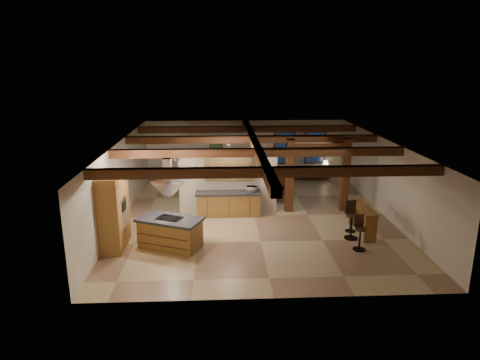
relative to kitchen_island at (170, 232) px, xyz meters
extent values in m
plane|color=#C7B684|center=(2.92, 2.75, -0.50)|extent=(12.00, 12.00, 0.00)
plane|color=beige|center=(2.92, 8.75, 0.95)|extent=(10.00, 0.00, 10.00)
plane|color=beige|center=(2.92, -3.25, 0.95)|extent=(10.00, 0.00, 10.00)
plane|color=beige|center=(-2.08, 2.75, 0.95)|extent=(0.00, 12.00, 12.00)
plane|color=beige|center=(7.92, 2.75, 0.95)|extent=(0.00, 12.00, 12.00)
plane|color=#3A1D12|center=(2.92, 2.75, 2.40)|extent=(12.00, 12.00, 0.00)
cube|color=#3F200F|center=(2.92, -1.25, 2.26)|extent=(10.00, 0.25, 0.28)
cube|color=#3F200F|center=(2.92, 1.45, 2.26)|extent=(10.00, 0.25, 0.28)
cube|color=#3F200F|center=(2.92, 4.05, 2.26)|extent=(10.00, 0.25, 0.28)
cube|color=#3F200F|center=(2.92, 6.75, 2.26)|extent=(10.00, 0.25, 0.28)
cube|color=#3F200F|center=(2.92, 2.75, 2.26)|extent=(0.28, 12.00, 0.28)
cube|color=#3F200F|center=(4.32, 3.25, 0.95)|extent=(0.30, 0.30, 2.90)
cube|color=#3F200F|center=(6.52, 3.25, 0.95)|extent=(0.30, 0.30, 2.90)
cube|color=#3F200F|center=(5.42, 3.25, 2.10)|extent=(2.50, 0.28, 0.28)
cube|color=beige|center=(1.92, 3.25, 0.60)|extent=(3.80, 0.18, 2.20)
cube|color=olive|center=(-1.75, 0.15, 0.70)|extent=(0.64, 1.60, 2.40)
cube|color=silver|center=(-1.45, 0.15, 0.65)|extent=(0.06, 0.62, 0.95)
cube|color=black|center=(-1.41, 0.15, 0.85)|extent=(0.01, 0.50, 0.28)
cube|color=olive|center=(1.92, 2.86, -0.07)|extent=(2.40, 0.60, 0.86)
cube|color=black|center=(1.92, 2.86, 0.40)|extent=(2.50, 0.66, 0.08)
cube|color=olive|center=(1.92, 3.07, 1.35)|extent=(1.80, 0.34, 0.95)
cube|color=silver|center=(1.92, 2.89, 1.35)|extent=(1.74, 0.02, 0.90)
pyramid|color=silver|center=(0.00, 0.00, 1.23)|extent=(1.10, 1.10, 0.45)
cube|color=silver|center=(0.00, 0.00, 2.04)|extent=(0.26, 0.22, 0.73)
cube|color=#3F200F|center=(4.92, 8.69, 1.00)|extent=(1.10, 0.05, 1.70)
cube|color=black|center=(4.92, 8.66, 1.00)|extent=(0.95, 0.02, 1.55)
cube|color=#3F200F|center=(6.52, 8.69, 1.00)|extent=(1.10, 0.05, 1.70)
cube|color=black|center=(6.52, 8.66, 1.00)|extent=(0.95, 0.02, 1.55)
cube|color=#3F200F|center=(1.42, 8.69, 1.20)|extent=(0.65, 0.04, 0.85)
cube|color=#285F34|center=(1.42, 8.66, 1.20)|extent=(0.55, 0.01, 0.75)
cylinder|color=silver|center=(0.32, -0.05, 2.37)|extent=(0.16, 0.16, 0.03)
cylinder|color=silver|center=(1.92, 2.25, 2.37)|extent=(0.16, 0.16, 0.03)
cylinder|color=silver|center=(-1.08, 0.25, 2.37)|extent=(0.16, 0.16, 0.03)
cube|color=olive|center=(0.00, 0.00, -0.05)|extent=(2.09, 1.61, 0.89)
cube|color=black|center=(0.00, 0.00, 0.44)|extent=(2.25, 1.77, 0.08)
cube|color=black|center=(0.00, 0.00, 0.48)|extent=(0.92, 0.79, 0.02)
imported|color=#3A1B0E|center=(3.58, 5.13, -0.15)|extent=(2.21, 1.54, 0.71)
imported|color=black|center=(5.69, 8.22, -0.19)|extent=(2.23, 1.19, 0.62)
imported|color=silver|center=(2.82, 2.86, 0.55)|extent=(0.39, 0.26, 0.21)
cube|color=olive|center=(6.48, 0.88, 0.44)|extent=(0.46, 1.84, 0.06)
cube|color=olive|center=(6.48, 0.05, -0.04)|extent=(0.41, 0.09, 0.92)
cube|color=olive|center=(6.48, 1.71, -0.04)|extent=(0.41, 0.09, 0.92)
cube|color=#3F200F|center=(7.00, 8.26, -0.22)|extent=(0.49, 0.49, 0.57)
cylinder|color=black|center=(7.00, 8.26, 0.15)|extent=(0.06, 0.06, 0.16)
cone|color=#FAD496|center=(7.00, 8.26, 0.30)|extent=(0.27, 0.27, 0.17)
cylinder|color=black|center=(5.96, -0.51, 0.21)|extent=(0.35, 0.35, 0.07)
cube|color=black|center=(5.94, -0.35, 0.44)|extent=(0.34, 0.07, 0.39)
cylinder|color=black|center=(5.96, -0.51, -0.14)|extent=(0.06, 0.06, 0.69)
cylinder|color=black|center=(5.96, -0.51, -0.48)|extent=(0.39, 0.39, 0.03)
cylinder|color=black|center=(5.96, 0.40, 0.31)|extent=(0.40, 0.40, 0.08)
cube|color=black|center=(5.95, 0.59, 0.56)|extent=(0.38, 0.08, 0.45)
cylinder|color=black|center=(5.96, 0.40, -0.10)|extent=(0.07, 0.07, 0.78)
cylinder|color=black|center=(5.96, 0.40, -0.48)|extent=(0.45, 0.45, 0.03)
cylinder|color=black|center=(6.13, 1.01, 0.14)|extent=(0.32, 0.32, 0.06)
cube|color=black|center=(6.11, 1.16, 0.34)|extent=(0.30, 0.06, 0.35)
cylinder|color=black|center=(6.13, 1.01, -0.18)|extent=(0.05, 0.05, 0.62)
cylinder|color=black|center=(6.13, 1.01, -0.48)|extent=(0.35, 0.35, 0.03)
cube|color=#3F200F|center=(2.84, 4.52, -0.06)|extent=(0.45, 0.45, 0.06)
cube|color=#3F200F|center=(2.86, 4.72, 0.30)|extent=(0.41, 0.09, 0.73)
cylinder|color=#3F200F|center=(2.66, 4.37, -0.29)|extent=(0.05, 0.05, 0.41)
cylinder|color=#3F200F|center=(2.99, 4.34, -0.29)|extent=(0.05, 0.05, 0.41)
cylinder|color=#3F200F|center=(2.69, 4.70, -0.29)|extent=(0.05, 0.05, 0.41)
cylinder|color=#3F200F|center=(3.02, 4.67, -0.29)|extent=(0.05, 0.05, 0.41)
cube|color=#3F200F|center=(2.97, 5.87, -0.06)|extent=(0.45, 0.45, 0.06)
cube|color=#3F200F|center=(2.95, 5.67, 0.30)|extent=(0.41, 0.09, 0.73)
cylinder|color=#3F200F|center=(3.15, 6.02, -0.29)|extent=(0.05, 0.05, 0.41)
cylinder|color=#3F200F|center=(2.83, 6.05, -0.29)|extent=(0.05, 0.05, 0.41)
cylinder|color=#3F200F|center=(3.12, 5.69, -0.29)|extent=(0.05, 0.05, 0.41)
cylinder|color=#3F200F|center=(2.79, 5.73, -0.29)|extent=(0.05, 0.05, 0.41)
cube|color=#3F200F|center=(3.52, 4.46, -0.06)|extent=(0.45, 0.45, 0.06)
cube|color=#3F200F|center=(3.54, 4.66, 0.30)|extent=(0.41, 0.09, 0.73)
cylinder|color=#3F200F|center=(3.34, 4.31, -0.29)|extent=(0.05, 0.05, 0.41)
cylinder|color=#3F200F|center=(3.67, 4.28, -0.29)|extent=(0.05, 0.05, 0.41)
cylinder|color=#3F200F|center=(3.37, 4.64, -0.29)|extent=(0.05, 0.05, 0.41)
cylinder|color=#3F200F|center=(3.70, 4.60, -0.29)|extent=(0.05, 0.05, 0.41)
cube|color=#3F200F|center=(3.65, 5.81, -0.06)|extent=(0.45, 0.45, 0.06)
cube|color=#3F200F|center=(3.63, 5.61, 0.30)|extent=(0.41, 0.09, 0.73)
cylinder|color=#3F200F|center=(3.83, 5.96, -0.29)|extent=(0.05, 0.05, 0.41)
cylinder|color=#3F200F|center=(3.50, 5.99, -0.29)|extent=(0.05, 0.05, 0.41)
cylinder|color=#3F200F|center=(3.80, 5.63, -0.29)|extent=(0.05, 0.05, 0.41)
cylinder|color=#3F200F|center=(3.47, 5.66, -0.29)|extent=(0.05, 0.05, 0.41)
cube|color=#3F200F|center=(4.19, 4.39, -0.06)|extent=(0.45, 0.45, 0.06)
cube|color=#3F200F|center=(4.21, 4.59, 0.30)|extent=(0.41, 0.09, 0.73)
cylinder|color=#3F200F|center=(4.01, 4.24, -0.29)|extent=(0.05, 0.05, 0.41)
cylinder|color=#3F200F|center=(4.34, 4.21, -0.29)|extent=(0.05, 0.05, 0.41)
cylinder|color=#3F200F|center=(4.05, 4.57, -0.29)|extent=(0.05, 0.05, 0.41)
cylinder|color=#3F200F|center=(4.37, 4.54, -0.29)|extent=(0.05, 0.05, 0.41)
cube|color=#3F200F|center=(4.33, 5.74, -0.06)|extent=(0.45, 0.45, 0.06)
cube|color=#3F200F|center=(4.31, 5.54, 0.30)|extent=(0.41, 0.09, 0.73)
cylinder|color=#3F200F|center=(4.51, 5.89, -0.29)|extent=(0.05, 0.05, 0.41)
cylinder|color=#3F200F|center=(4.18, 5.92, -0.29)|extent=(0.05, 0.05, 0.41)
cylinder|color=#3F200F|center=(4.47, 5.56, -0.29)|extent=(0.05, 0.05, 0.41)
cylinder|color=#3F200F|center=(4.15, 5.59, -0.29)|extent=(0.05, 0.05, 0.41)
camera|label=1|loc=(1.60, -12.73, 5.20)|focal=32.00mm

